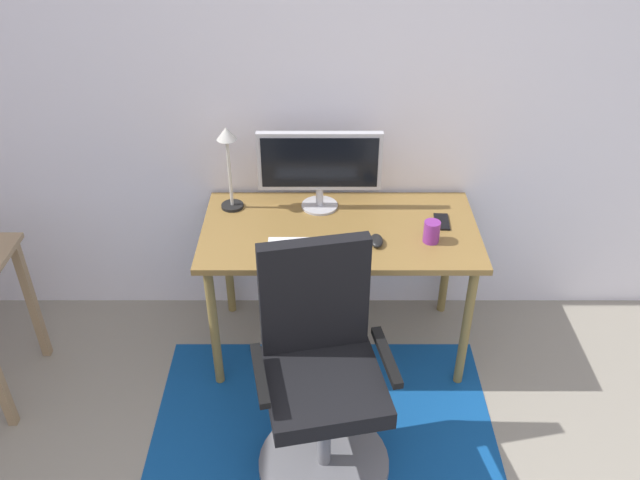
# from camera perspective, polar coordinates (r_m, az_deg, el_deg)

# --- Properties ---
(wall_back) EXTENTS (6.00, 0.10, 2.60)m
(wall_back) POSITION_cam_1_polar(r_m,az_deg,el_deg) (3.22, 1.51, 13.56)
(wall_back) COLOR white
(wall_back) RESTS_ON ground
(area_rug) EXTENTS (1.57, 1.35, 0.01)m
(area_rug) POSITION_cam_1_polar(r_m,az_deg,el_deg) (3.09, 0.41, -17.56)
(area_rug) COLOR navy
(area_rug) RESTS_ON ground
(desk) EXTENTS (1.31, 0.67, 0.73)m
(desk) POSITION_cam_1_polar(r_m,az_deg,el_deg) (3.15, 1.83, -0.13)
(desk) COLOR olive
(desk) RESTS_ON ground
(monitor) EXTENTS (0.59, 0.18, 0.40)m
(monitor) POSITION_cam_1_polar(r_m,az_deg,el_deg) (3.16, 0.09, 6.57)
(monitor) COLOR #B2B2B7
(monitor) RESTS_ON desk
(keyboard) EXTENTS (0.43, 0.13, 0.02)m
(keyboard) POSITION_cam_1_polar(r_m,az_deg,el_deg) (2.96, -0.29, -0.59)
(keyboard) COLOR white
(keyboard) RESTS_ON desk
(computer_mouse) EXTENTS (0.06, 0.10, 0.03)m
(computer_mouse) POSITION_cam_1_polar(r_m,az_deg,el_deg) (3.00, 5.02, -0.06)
(computer_mouse) COLOR black
(computer_mouse) RESTS_ON desk
(coffee_cup) EXTENTS (0.07, 0.07, 0.10)m
(coffee_cup) POSITION_cam_1_polar(r_m,az_deg,el_deg) (3.03, 9.75, 0.70)
(coffee_cup) COLOR #7C2A85
(coffee_cup) RESTS_ON desk
(cell_phone) EXTENTS (0.08, 0.14, 0.01)m
(cell_phone) POSITION_cam_1_polar(r_m,az_deg,el_deg) (3.20, 10.60, 1.55)
(cell_phone) COLOR black
(cell_phone) RESTS_ON desk
(desk_lamp) EXTENTS (0.11, 0.11, 0.43)m
(desk_lamp) POSITION_cam_1_polar(r_m,az_deg,el_deg) (3.16, -7.84, 7.31)
(desk_lamp) COLOR black
(desk_lamp) RESTS_ON desk
(office_chair) EXTENTS (0.59, 0.56, 1.06)m
(office_chair) POSITION_cam_1_polar(r_m,az_deg,el_deg) (2.74, 0.22, -12.85)
(office_chair) COLOR slate
(office_chair) RESTS_ON ground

